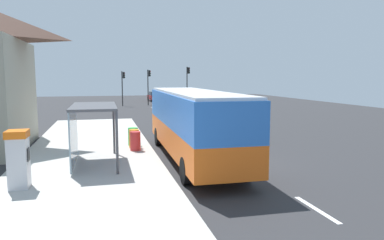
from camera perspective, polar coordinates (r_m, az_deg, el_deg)
The scene contains 21 objects.
ground_plane at distance 29.69m, azimuth -2.79°, elevation -0.61°, with size 56.00×92.00×0.04m, color #2D2D30.
sidewalk_platform at distance 17.31m, azimuth -16.02°, elevation -5.95°, with size 6.20×30.00×0.18m, color beige.
lane_stripe_seg_0 at distance 11.37m, azimuth 19.21°, elevation -13.30°, with size 0.16×2.20×0.01m, color silver.
lane_stripe_seg_1 at distance 15.59m, azimuth 9.04°, elevation -7.49°, with size 0.16×2.20×0.01m, color silver.
lane_stripe_seg_2 at distance 20.17m, azimuth 3.47°, elevation -4.12°, with size 0.16×2.20×0.01m, color silver.
lane_stripe_seg_3 at distance 24.91m, azimuth 0.02°, elevation -1.99°, with size 0.16×2.20×0.01m, color silver.
lane_stripe_seg_4 at distance 29.74m, azimuth -2.32°, elevation -0.55°, with size 0.16×2.20×0.01m, color silver.
lane_stripe_seg_5 at distance 34.61m, azimuth -4.00°, elevation 0.50°, with size 0.16×2.20×0.01m, color silver.
lane_stripe_seg_6 at distance 39.52m, azimuth -5.27°, elevation 1.28°, with size 0.16×2.20×0.01m, color silver.
lane_stripe_seg_7 at distance 44.45m, azimuth -6.25°, elevation 1.89°, with size 0.16×2.20×0.01m, color silver.
bus at distance 16.54m, azimuth 0.11°, elevation -0.10°, with size 2.70×11.05×3.21m.
white_van at distance 40.17m, azimuth -2.63°, elevation 3.31°, with size 2.05×5.21×2.30m.
sedan_near at distance 57.02m, azimuth -5.93°, elevation 3.78°, with size 1.98×4.47×1.52m.
ticket_machine at distance 13.16m, azimuth -25.93°, elevation -5.59°, with size 0.66×0.76×1.94m.
recycling_bin_red at distance 18.19m, azimuth -9.02°, elevation -3.33°, with size 0.52×0.52×0.95m, color red.
recycling_bin_orange at distance 18.88m, azimuth -9.21°, elevation -2.96°, with size 0.52×0.52×0.95m, color orange.
recycling_bin_green at distance 19.56m, azimuth -9.39°, elevation -2.61°, with size 0.52×0.52×0.95m, color green.
traffic_light_near_side at distance 48.62m, azimuth -0.69°, elevation 6.42°, with size 0.49×0.28×5.21m.
traffic_light_far_side at distance 48.19m, azimuth -10.96°, elevation 5.83°, with size 0.49×0.28×4.57m.
traffic_light_median at distance 49.30m, azimuth -6.93°, elevation 6.11°, with size 0.49×0.28×4.82m.
bus_shelter at distance 15.57m, azimuth -16.48°, elevation 0.12°, with size 1.80×4.00×2.50m.
Camera 1 is at (-5.72, -14.88, 3.86)m, focal length 33.45 mm.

